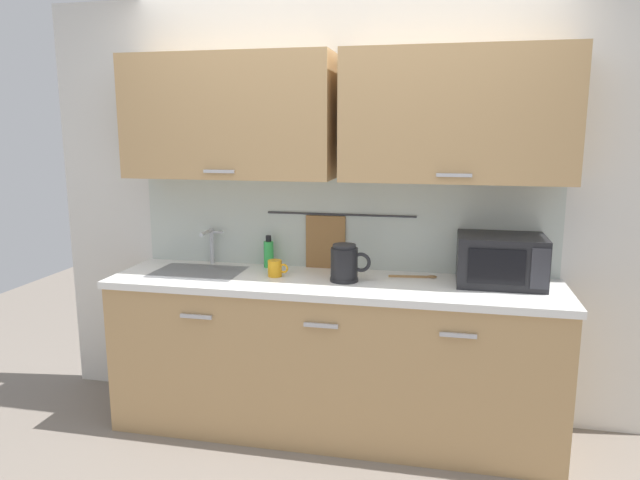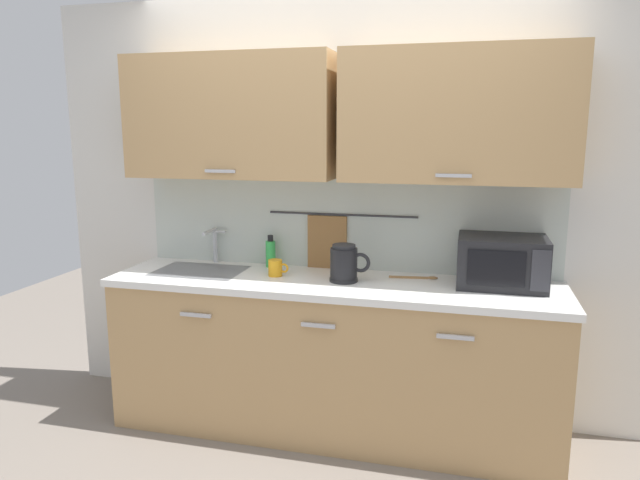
{
  "view_description": "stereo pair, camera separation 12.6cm",
  "coord_description": "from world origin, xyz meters",
  "px_view_note": "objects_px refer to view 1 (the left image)",
  "views": [
    {
      "loc": [
        0.59,
        -2.8,
        1.74
      ],
      "look_at": [
        -0.08,
        0.33,
        1.12
      ],
      "focal_mm": 32.64,
      "sensor_mm": 36.0,
      "label": 1
    },
    {
      "loc": [
        0.72,
        -2.77,
        1.74
      ],
      "look_at": [
        -0.08,
        0.33,
        1.12
      ],
      "focal_mm": 32.64,
      "sensor_mm": 36.0,
      "label": 2
    }
  ],
  "objects_px": {
    "mug_near_sink": "(275,268)",
    "dish_soap_bottle": "(269,253)",
    "microwave": "(501,260)",
    "wooden_spoon": "(419,277)",
    "electric_kettle": "(345,263)"
  },
  "relations": [
    {
      "from": "dish_soap_bottle",
      "to": "mug_near_sink",
      "type": "height_order",
      "value": "dish_soap_bottle"
    },
    {
      "from": "dish_soap_bottle",
      "to": "wooden_spoon",
      "type": "bearing_deg",
      "value": -4.06
    },
    {
      "from": "wooden_spoon",
      "to": "dish_soap_bottle",
      "type": "bearing_deg",
      "value": 175.94
    },
    {
      "from": "electric_kettle",
      "to": "mug_near_sink",
      "type": "height_order",
      "value": "electric_kettle"
    },
    {
      "from": "microwave",
      "to": "wooden_spoon",
      "type": "distance_m",
      "value": 0.46
    },
    {
      "from": "microwave",
      "to": "electric_kettle",
      "type": "bearing_deg",
      "value": -172.28
    },
    {
      "from": "microwave",
      "to": "dish_soap_bottle",
      "type": "relative_size",
      "value": 2.35
    },
    {
      "from": "mug_near_sink",
      "to": "wooden_spoon",
      "type": "xyz_separation_m",
      "value": [
        0.81,
        0.15,
        -0.04
      ]
    },
    {
      "from": "microwave",
      "to": "dish_soap_bottle",
      "type": "distance_m",
      "value": 1.35
    },
    {
      "from": "electric_kettle",
      "to": "dish_soap_bottle",
      "type": "relative_size",
      "value": 1.16
    },
    {
      "from": "microwave",
      "to": "wooden_spoon",
      "type": "bearing_deg",
      "value": 173.36
    },
    {
      "from": "mug_near_sink",
      "to": "electric_kettle",
      "type": "bearing_deg",
      "value": -2.62
    },
    {
      "from": "mug_near_sink",
      "to": "dish_soap_bottle",
      "type": "bearing_deg",
      "value": 116.21
    },
    {
      "from": "dish_soap_bottle",
      "to": "mug_near_sink",
      "type": "bearing_deg",
      "value": -63.79
    },
    {
      "from": "electric_kettle",
      "to": "wooden_spoon",
      "type": "xyz_separation_m",
      "value": [
        0.4,
        0.16,
        -0.1
      ]
    }
  ]
}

